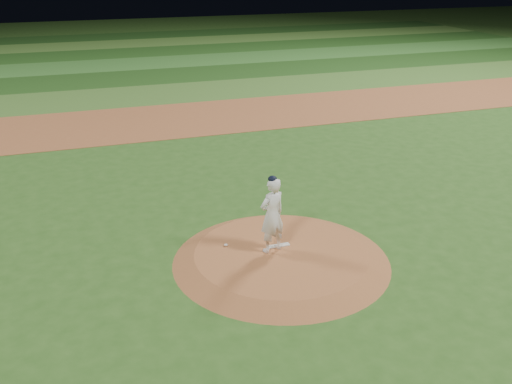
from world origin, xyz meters
TOP-DOWN VIEW (x-y plane):
  - ground at (0.00, 0.00)m, footprint 120.00×120.00m
  - infield_dirt_band at (0.00, 14.00)m, footprint 70.00×6.00m
  - outfield_stripe_0 at (0.00, 19.50)m, footprint 70.00×5.00m
  - outfield_stripe_1 at (0.00, 24.50)m, footprint 70.00×5.00m
  - outfield_stripe_2 at (0.00, 29.50)m, footprint 70.00×5.00m
  - outfield_stripe_3 at (0.00, 34.50)m, footprint 70.00×5.00m
  - outfield_stripe_4 at (0.00, 39.50)m, footprint 70.00×5.00m
  - outfield_stripe_5 at (0.00, 44.50)m, footprint 70.00×5.00m
  - pitchers_mound at (0.00, 0.00)m, footprint 5.50×5.50m
  - pitching_rubber at (0.05, 0.32)m, footprint 0.59×0.16m
  - rosin_bag at (-1.24, 0.76)m, footprint 0.10×0.10m
  - pitcher_on_mound at (-0.20, 0.17)m, footprint 0.83×0.68m

SIDE VIEW (x-z plane):
  - ground at x=0.00m, z-range 0.00..0.00m
  - outfield_stripe_0 at x=0.00m, z-range 0.00..0.02m
  - outfield_stripe_1 at x=0.00m, z-range 0.00..0.02m
  - outfield_stripe_2 at x=0.00m, z-range 0.00..0.02m
  - outfield_stripe_3 at x=0.00m, z-range 0.00..0.02m
  - outfield_stripe_4 at x=0.00m, z-range 0.00..0.02m
  - outfield_stripe_5 at x=0.00m, z-range 0.00..0.02m
  - infield_dirt_band at x=0.00m, z-range 0.00..0.02m
  - pitchers_mound at x=0.00m, z-range 0.00..0.25m
  - pitching_rubber at x=0.05m, z-range 0.25..0.28m
  - rosin_bag at x=-1.24m, z-range 0.25..0.31m
  - pitcher_on_mound at x=-0.20m, z-range 0.23..2.26m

